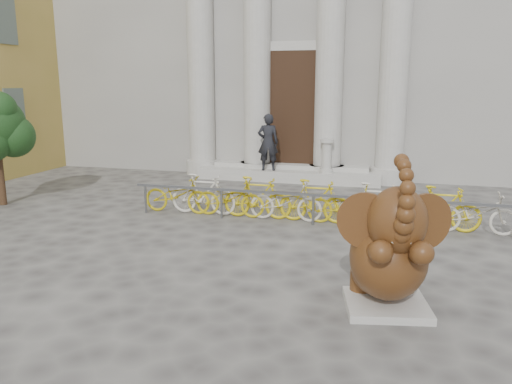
# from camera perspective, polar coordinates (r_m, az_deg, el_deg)

# --- Properties ---
(ground) EXTENTS (80.00, 80.00, 0.00)m
(ground) POSITION_cam_1_polar(r_m,az_deg,el_deg) (8.03, -10.15, -10.98)
(ground) COLOR #474442
(ground) RESTS_ON ground
(classical_building) EXTENTS (22.00, 10.70, 12.00)m
(classical_building) POSITION_cam_1_polar(r_m,az_deg,el_deg) (22.00, 7.07, 19.61)
(classical_building) COLOR gray
(classical_building) RESTS_ON ground
(entrance_steps) EXTENTS (6.00, 1.20, 0.36)m
(entrance_steps) POSITION_cam_1_polar(r_m,az_deg,el_deg) (16.63, 3.76, 1.98)
(entrance_steps) COLOR #A8A59E
(entrance_steps) RESTS_ON ground
(elephant_statue) EXTENTS (1.50, 1.77, 2.27)m
(elephant_statue) POSITION_cam_1_polar(r_m,az_deg,el_deg) (7.21, 15.03, -6.91)
(elephant_statue) COLOR #A8A59E
(elephant_statue) RESTS_ON ground
(bike_rack) EXTENTS (8.76, 0.53, 1.00)m
(bike_rack) POSITION_cam_1_polar(r_m,az_deg,el_deg) (11.56, 6.75, -1.03)
(bike_rack) COLOR slate
(bike_rack) RESTS_ON ground
(pedestrian) EXTENTS (0.76, 0.59, 1.85)m
(pedestrian) POSITION_cam_1_polar(r_m,az_deg,el_deg) (16.27, 1.38, 5.70)
(pedestrian) COLOR black
(pedestrian) RESTS_ON entrance_steps
(balustrade_post) EXTENTS (0.44, 0.44, 1.07)m
(balustrade_post) POSITION_cam_1_polar(r_m,az_deg,el_deg) (16.02, 8.06, 3.94)
(balustrade_post) COLOR #A8A59E
(balustrade_post) RESTS_ON entrance_steps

